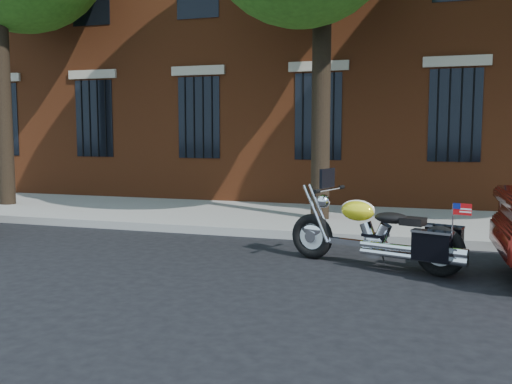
% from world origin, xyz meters
% --- Properties ---
extents(ground, '(120.00, 120.00, 0.00)m').
position_xyz_m(ground, '(0.00, 0.00, 0.00)').
color(ground, black).
rests_on(ground, ground).
extents(curb, '(40.00, 0.16, 0.15)m').
position_xyz_m(curb, '(0.00, 1.38, 0.07)').
color(curb, gray).
rests_on(curb, ground).
extents(sidewalk, '(40.00, 3.60, 0.15)m').
position_xyz_m(sidewalk, '(0.00, 3.26, 0.07)').
color(sidewalk, gray).
rests_on(sidewalk, ground).
extents(motorcycle, '(2.44, 1.24, 1.32)m').
position_xyz_m(motorcycle, '(1.99, -0.35, 0.45)').
color(motorcycle, black).
rests_on(motorcycle, ground).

